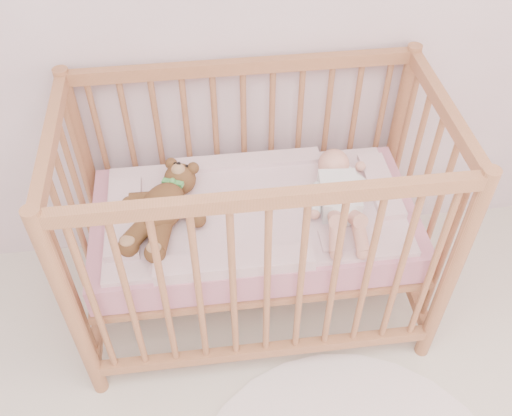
{
  "coord_description": "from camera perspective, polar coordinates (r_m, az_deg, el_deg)",
  "views": [
    {
      "loc": [
        -0.03,
        0.12,
        2.09
      ],
      "look_at": [
        0.15,
        1.55,
        0.62
      ],
      "focal_mm": 40.0,
      "sensor_mm": 36.0,
      "label": 1
    }
  ],
  "objects": [
    {
      "name": "crib",
      "position": [
        2.18,
        -0.16,
        -1.27
      ],
      "size": [
        1.36,
        0.76,
        1.0
      ],
      "primitive_type": null,
      "color": "#B6744D",
      "rests_on": "floor"
    },
    {
      "name": "mattress",
      "position": [
        2.19,
        -0.16,
        -1.54
      ],
      "size": [
        1.22,
        0.62,
        0.13
      ],
      "primitive_type": "cube",
      "color": "pink",
      "rests_on": "crib"
    },
    {
      "name": "blanket",
      "position": [
        2.14,
        -0.17,
        -0.17
      ],
      "size": [
        1.1,
        0.58,
        0.06
      ],
      "primitive_type": null,
      "color": "#FAACB7",
      "rests_on": "mattress"
    },
    {
      "name": "baby",
      "position": [
        2.12,
        8.36,
        1.61
      ],
      "size": [
        0.31,
        0.56,
        0.13
      ],
      "primitive_type": null,
      "rotation": [
        0.0,
        0.0,
        -0.09
      ],
      "color": "white",
      "rests_on": "blanket"
    },
    {
      "name": "teddy_bear",
      "position": [
        2.06,
        -9.35,
        0.25
      ],
      "size": [
        0.5,
        0.58,
        0.13
      ],
      "primitive_type": null,
      "rotation": [
        0.0,
        0.0,
        -0.41
      ],
      "color": "brown",
      "rests_on": "blanket"
    }
  ]
}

